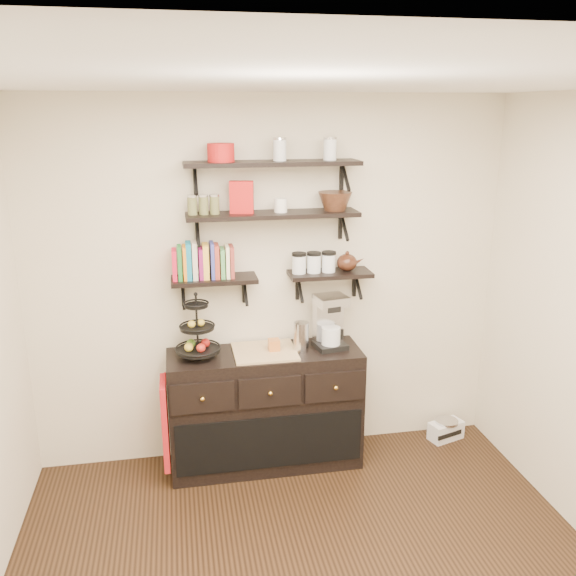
{
  "coord_description": "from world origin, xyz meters",
  "views": [
    {
      "loc": [
        -0.67,
        -2.53,
        2.59
      ],
      "look_at": [
        0.02,
        1.15,
        1.49
      ],
      "focal_mm": 38.0,
      "sensor_mm": 36.0,
      "label": 1
    }
  ],
  "objects_px": {
    "radio": "(446,429)",
    "coffee_maker": "(330,322)",
    "fruit_stand": "(198,336)",
    "sideboard": "(265,409)"
  },
  "relations": [
    {
      "from": "sideboard",
      "to": "coffee_maker",
      "type": "xyz_separation_m",
      "value": [
        0.49,
        0.03,
        0.64
      ]
    },
    {
      "from": "sideboard",
      "to": "coffee_maker",
      "type": "distance_m",
      "value": 0.8
    },
    {
      "from": "fruit_stand",
      "to": "radio",
      "type": "bearing_deg",
      "value": 1.97
    },
    {
      "from": "coffee_maker",
      "to": "radio",
      "type": "bearing_deg",
      "value": -7.8
    },
    {
      "from": "fruit_stand",
      "to": "radio",
      "type": "distance_m",
      "value": 2.19
    },
    {
      "from": "coffee_maker",
      "to": "radio",
      "type": "distance_m",
      "value": 1.43
    },
    {
      "from": "fruit_stand",
      "to": "coffee_maker",
      "type": "distance_m",
      "value": 0.96
    },
    {
      "from": "radio",
      "to": "coffee_maker",
      "type": "bearing_deg",
      "value": 164.73
    },
    {
      "from": "radio",
      "to": "fruit_stand",
      "type": "bearing_deg",
      "value": 164.24
    },
    {
      "from": "sideboard",
      "to": "radio",
      "type": "height_order",
      "value": "sideboard"
    }
  ]
}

